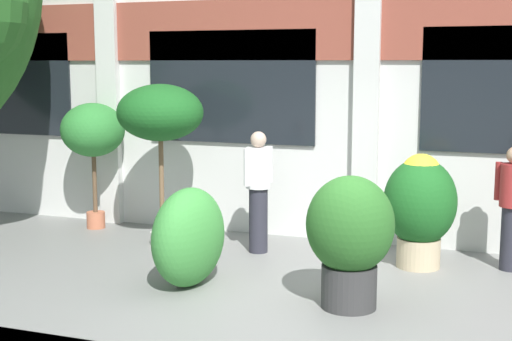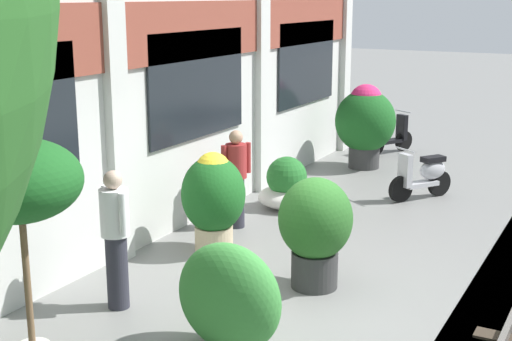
{
  "view_description": "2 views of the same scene",
  "coord_description": "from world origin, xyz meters",
  "px_view_note": "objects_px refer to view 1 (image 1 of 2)",
  "views": [
    {
      "loc": [
        1.95,
        -7.33,
        2.61
      ],
      "look_at": [
        -0.99,
        0.86,
        1.3
      ],
      "focal_mm": 50.0,
      "sensor_mm": 36.0,
      "label": 1
    },
    {
      "loc": [
        -7.47,
        -3.43,
        3.65
      ],
      "look_at": [
        0.53,
        0.88,
        1.4
      ],
      "focal_mm": 50.0,
      "sensor_mm": 36.0,
      "label": 2
    }
  ],
  "objects_px": {
    "potted_plant_ribbed_drum": "(420,204)",
    "resident_by_doorway": "(258,188)",
    "potted_plant_stone_basin": "(350,234)",
    "potted_plant_terracotta_small": "(93,132)",
    "potted_plant_tall_urn": "(160,115)",
    "topiary_hedge": "(189,237)"
  },
  "relations": [
    {
      "from": "potted_plant_terracotta_small",
      "to": "potted_plant_tall_urn",
      "type": "bearing_deg",
      "value": -20.97
    },
    {
      "from": "potted_plant_tall_urn",
      "to": "potted_plant_stone_basin",
      "type": "height_order",
      "value": "potted_plant_tall_urn"
    },
    {
      "from": "resident_by_doorway",
      "to": "topiary_hedge",
      "type": "bearing_deg",
      "value": -74.49
    },
    {
      "from": "resident_by_doorway",
      "to": "topiary_hedge",
      "type": "xyz_separation_m",
      "value": [
        -0.26,
        -1.69,
        -0.32
      ]
    },
    {
      "from": "potted_plant_stone_basin",
      "to": "potted_plant_ribbed_drum",
      "type": "xyz_separation_m",
      "value": [
        0.51,
        1.82,
        0.02
      ]
    },
    {
      "from": "potted_plant_tall_urn",
      "to": "potted_plant_ribbed_drum",
      "type": "relative_size",
      "value": 1.57
    },
    {
      "from": "potted_plant_tall_urn",
      "to": "topiary_hedge",
      "type": "xyz_separation_m",
      "value": [
        1.19,
        -1.62,
        -1.29
      ]
    },
    {
      "from": "potted_plant_terracotta_small",
      "to": "topiary_hedge",
      "type": "distance_m",
      "value": 3.58
    },
    {
      "from": "potted_plant_terracotta_small",
      "to": "topiary_hedge",
      "type": "height_order",
      "value": "potted_plant_terracotta_small"
    },
    {
      "from": "resident_by_doorway",
      "to": "topiary_hedge",
      "type": "height_order",
      "value": "resident_by_doorway"
    },
    {
      "from": "resident_by_doorway",
      "to": "potted_plant_terracotta_small",
      "type": "bearing_deg",
      "value": -165.22
    },
    {
      "from": "potted_plant_ribbed_drum",
      "to": "potted_plant_terracotta_small",
      "type": "relative_size",
      "value": 0.74
    },
    {
      "from": "potted_plant_stone_basin",
      "to": "potted_plant_ribbed_drum",
      "type": "bearing_deg",
      "value": 74.33
    },
    {
      "from": "potted_plant_tall_urn",
      "to": "potted_plant_terracotta_small",
      "type": "bearing_deg",
      "value": 159.03
    },
    {
      "from": "topiary_hedge",
      "to": "potted_plant_terracotta_small",
      "type": "bearing_deg",
      "value": 140.63
    },
    {
      "from": "potted_plant_stone_basin",
      "to": "potted_plant_tall_urn",
      "type": "bearing_deg",
      "value": 150.93
    },
    {
      "from": "potted_plant_ribbed_drum",
      "to": "potted_plant_tall_urn",
      "type": "bearing_deg",
      "value": -178.78
    },
    {
      "from": "potted_plant_stone_basin",
      "to": "potted_plant_terracotta_small",
      "type": "height_order",
      "value": "potted_plant_terracotta_small"
    },
    {
      "from": "potted_plant_ribbed_drum",
      "to": "resident_by_doorway",
      "type": "distance_m",
      "value": 2.19
    },
    {
      "from": "potted_plant_ribbed_drum",
      "to": "topiary_hedge",
      "type": "xyz_separation_m",
      "value": [
        -2.46,
        -1.7,
        -0.25
      ]
    },
    {
      "from": "potted_plant_tall_urn",
      "to": "potted_plant_stone_basin",
      "type": "bearing_deg",
      "value": -29.07
    },
    {
      "from": "potted_plant_ribbed_drum",
      "to": "resident_by_doorway",
      "type": "bearing_deg",
      "value": -179.81
    }
  ]
}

